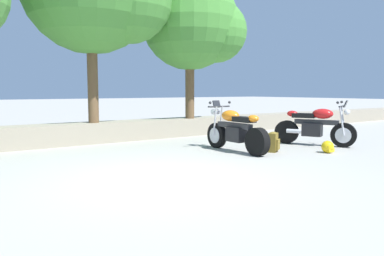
% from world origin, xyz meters
% --- Properties ---
extents(ground_plane, '(120.00, 120.00, 0.00)m').
position_xyz_m(ground_plane, '(0.00, 0.00, 0.00)').
color(ground_plane, '#A3A099').
extents(stone_wall, '(36.00, 0.80, 0.55)m').
position_xyz_m(stone_wall, '(0.00, 4.80, 0.28)').
color(stone_wall, gray).
rests_on(stone_wall, ground).
extents(motorcycle_orange_centre, '(0.67, 2.06, 1.18)m').
position_xyz_m(motorcycle_orange_centre, '(2.73, 1.44, 0.49)').
color(motorcycle_orange_centre, black).
rests_on(motorcycle_orange_centre, ground).
extents(motorcycle_red_far_right, '(1.09, 1.93, 1.18)m').
position_xyz_m(motorcycle_red_far_right, '(5.07, 0.97, 0.49)').
color(motorcycle_red_far_right, black).
rests_on(motorcycle_red_far_right, ground).
extents(rider_backpack, '(0.35, 0.34, 0.47)m').
position_xyz_m(rider_backpack, '(3.41, 0.87, 0.24)').
color(rider_backpack, brown).
rests_on(rider_backpack, ground).
extents(rider_helmet, '(0.28, 0.28, 0.28)m').
position_xyz_m(rider_helmet, '(4.33, 0.05, 0.14)').
color(rider_helmet, yellow).
rests_on(rider_helmet, ground).
extents(leafy_tree_mid_right, '(3.11, 2.96, 4.46)m').
position_xyz_m(leafy_tree_mid_right, '(3.74, 4.48, 3.46)').
color(leafy_tree_mid_right, brown).
rests_on(leafy_tree_mid_right, stone_wall).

